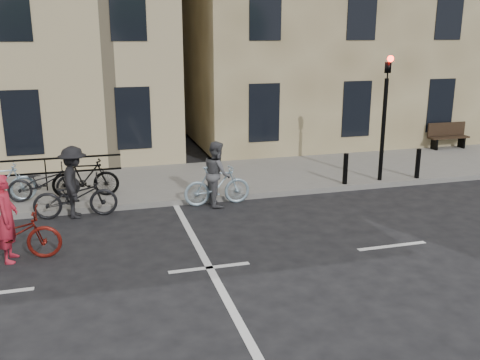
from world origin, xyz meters
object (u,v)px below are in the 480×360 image
object	(u,v)px
cyclist_dark	(75,190)
traffic_light	(385,103)
bench	(447,135)
cyclist_grey	(217,180)
cyclist_pink	(8,231)

from	to	relation	value
cyclist_dark	traffic_light	bearing A→B (deg)	-84.85
bench	cyclist_grey	bearing A→B (deg)	-158.39
traffic_light	cyclist_pink	xyz separation A→B (m)	(-9.94, -2.90, -1.84)
bench	cyclist_pink	world-z (taller)	cyclist_pink
traffic_light	cyclist_dark	world-z (taller)	traffic_light
cyclist_pink	cyclist_dark	xyz separation A→B (m)	(1.24, 2.36, 0.08)
cyclist_grey	cyclist_pink	bearing A→B (deg)	115.76
cyclist_grey	cyclist_dark	xyz separation A→B (m)	(-3.57, 0.00, 0.01)
traffic_light	cyclist_grey	world-z (taller)	traffic_light
cyclist_pink	bench	bearing A→B (deg)	-64.01
traffic_light	cyclist_dark	distance (m)	8.89
cyclist_dark	bench	bearing A→B (deg)	-72.15
traffic_light	cyclist_pink	size ratio (longest dim) A/B	1.92
bench	cyclist_dark	xyz separation A→B (m)	(-13.50, -3.93, 0.03)
cyclist_pink	cyclist_dark	size ratio (longest dim) A/B	1.01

